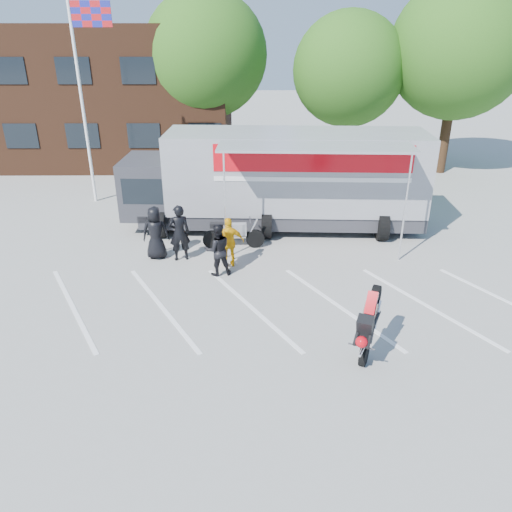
{
  "coord_description": "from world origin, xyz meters",
  "views": [
    {
      "loc": [
        0.24,
        -10.68,
        6.94
      ],
      "look_at": [
        0.36,
        1.45,
        1.3
      ],
      "focal_mm": 35.0,
      "sensor_mm": 36.0,
      "label": 1
    }
  ],
  "objects_px": {
    "transporter_truck": "(280,227)",
    "spectator_hivis": "(229,242)",
    "flagpole": "(85,78)",
    "tree_right": "(459,50)",
    "parked_motorcycle": "(234,248)",
    "spectator_leather_b": "(179,233)",
    "stunt_bike_rider": "(369,350)",
    "spectator_leather_a": "(156,233)",
    "tree_left": "(206,55)",
    "spectator_leather_c": "(218,250)",
    "tree_mid": "(349,70)"
  },
  "relations": [
    {
      "from": "tree_left",
      "to": "spectator_leather_a",
      "type": "height_order",
      "value": "tree_left"
    },
    {
      "from": "parked_motorcycle",
      "to": "tree_mid",
      "type": "bearing_deg",
      "value": -30.53
    },
    {
      "from": "stunt_bike_rider",
      "to": "tree_right",
      "type": "bearing_deg",
      "value": 90.16
    },
    {
      "from": "tree_right",
      "to": "spectator_leather_b",
      "type": "height_order",
      "value": "tree_right"
    },
    {
      "from": "transporter_truck",
      "to": "spectator_hivis",
      "type": "distance_m",
      "value": 3.83
    },
    {
      "from": "tree_right",
      "to": "transporter_truck",
      "type": "height_order",
      "value": "tree_right"
    },
    {
      "from": "spectator_leather_c",
      "to": "spectator_hivis",
      "type": "xyz_separation_m",
      "value": [
        0.33,
        0.59,
        -0.02
      ]
    },
    {
      "from": "transporter_truck",
      "to": "parked_motorcycle",
      "type": "xyz_separation_m",
      "value": [
        -1.7,
        -1.88,
        0.0
      ]
    },
    {
      "from": "spectator_leather_b",
      "to": "flagpole",
      "type": "bearing_deg",
      "value": -71.5
    },
    {
      "from": "transporter_truck",
      "to": "spectator_hivis",
      "type": "bearing_deg",
      "value": -115.93
    },
    {
      "from": "tree_mid",
      "to": "stunt_bike_rider",
      "type": "height_order",
      "value": "tree_mid"
    },
    {
      "from": "spectator_leather_b",
      "to": "spectator_hivis",
      "type": "distance_m",
      "value": 1.68
    },
    {
      "from": "parked_motorcycle",
      "to": "stunt_bike_rider",
      "type": "relative_size",
      "value": 1.16
    },
    {
      "from": "flagpole",
      "to": "spectator_leather_a",
      "type": "distance_m",
      "value": 7.94
    },
    {
      "from": "flagpole",
      "to": "tree_right",
      "type": "relative_size",
      "value": 0.88
    },
    {
      "from": "stunt_bike_rider",
      "to": "spectator_leather_a",
      "type": "relative_size",
      "value": 1.06
    },
    {
      "from": "flagpole",
      "to": "tree_mid",
      "type": "distance_m",
      "value": 12.31
    },
    {
      "from": "tree_left",
      "to": "transporter_truck",
      "type": "distance_m",
      "value": 11.25
    },
    {
      "from": "tree_right",
      "to": "spectator_leather_c",
      "type": "xyz_separation_m",
      "value": [
        -10.78,
        -11.56,
        -5.05
      ]
    },
    {
      "from": "tree_left",
      "to": "spectator_leather_a",
      "type": "xyz_separation_m",
      "value": [
        -0.84,
        -11.83,
        -4.7
      ]
    },
    {
      "from": "stunt_bike_rider",
      "to": "transporter_truck",
      "type": "bearing_deg",
      "value": 126.41
    },
    {
      "from": "transporter_truck",
      "to": "spectator_leather_b",
      "type": "xyz_separation_m",
      "value": [
        -3.39,
        -2.79,
        0.93
      ]
    },
    {
      "from": "stunt_bike_rider",
      "to": "spectator_leather_c",
      "type": "xyz_separation_m",
      "value": [
        -3.77,
        3.94,
        0.82
      ]
    },
    {
      "from": "tree_mid",
      "to": "tree_right",
      "type": "height_order",
      "value": "tree_right"
    },
    {
      "from": "tree_right",
      "to": "spectator_hivis",
      "type": "xyz_separation_m",
      "value": [
        -10.45,
        -10.97,
        -5.07
      ]
    },
    {
      "from": "stunt_bike_rider",
      "to": "spectator_leather_b",
      "type": "relative_size",
      "value": 0.99
    },
    {
      "from": "spectator_leather_a",
      "to": "tree_right",
      "type": "bearing_deg",
      "value": -145.55
    },
    {
      "from": "tree_left",
      "to": "spectator_leather_c",
      "type": "xyz_separation_m",
      "value": [
        1.22,
        -13.06,
        -4.74
      ]
    },
    {
      "from": "spectator_leather_c",
      "to": "stunt_bike_rider",
      "type": "bearing_deg",
      "value": 119.05
    },
    {
      "from": "tree_mid",
      "to": "spectator_leather_a",
      "type": "height_order",
      "value": "tree_mid"
    },
    {
      "from": "flagpole",
      "to": "tree_right",
      "type": "xyz_separation_m",
      "value": [
        16.24,
        4.5,
        0.82
      ]
    },
    {
      "from": "tree_mid",
      "to": "spectator_leather_c",
      "type": "distance_m",
      "value": 13.99
    },
    {
      "from": "tree_mid",
      "to": "spectator_hivis",
      "type": "relative_size",
      "value": 4.78
    },
    {
      "from": "tree_left",
      "to": "flagpole",
      "type": "bearing_deg",
      "value": -125.28
    },
    {
      "from": "transporter_truck",
      "to": "flagpole",
      "type": "bearing_deg",
      "value": 159.82
    },
    {
      "from": "transporter_truck",
      "to": "spectator_leather_c",
      "type": "height_order",
      "value": "transporter_truck"
    },
    {
      "from": "tree_right",
      "to": "transporter_truck",
      "type": "xyz_separation_m",
      "value": [
        -8.66,
        -7.68,
        -5.88
      ]
    },
    {
      "from": "parked_motorcycle",
      "to": "spectator_leather_b",
      "type": "relative_size",
      "value": 1.16
    },
    {
      "from": "spectator_leather_c",
      "to": "parked_motorcycle",
      "type": "bearing_deg",
      "value": -116.37
    },
    {
      "from": "flagpole",
      "to": "tree_mid",
      "type": "height_order",
      "value": "flagpole"
    },
    {
      "from": "spectator_leather_b",
      "to": "spectator_leather_a",
      "type": "bearing_deg",
      "value": -27.12
    },
    {
      "from": "spectator_leather_a",
      "to": "spectator_leather_c",
      "type": "height_order",
      "value": "spectator_leather_a"
    },
    {
      "from": "flagpole",
      "to": "spectator_hivis",
      "type": "distance_m",
      "value": 9.67
    },
    {
      "from": "spectator_leather_a",
      "to": "tree_mid",
      "type": "bearing_deg",
      "value": -130.26
    },
    {
      "from": "spectator_leather_a",
      "to": "spectator_leather_c",
      "type": "bearing_deg",
      "value": 144.8
    },
    {
      "from": "tree_mid",
      "to": "spectator_leather_a",
      "type": "distance_m",
      "value": 13.98
    },
    {
      "from": "parked_motorcycle",
      "to": "spectator_leather_c",
      "type": "distance_m",
      "value": 2.2
    },
    {
      "from": "parked_motorcycle",
      "to": "spectator_leather_a",
      "type": "relative_size",
      "value": 1.23
    },
    {
      "from": "flagpole",
      "to": "stunt_bike_rider",
      "type": "distance_m",
      "value": 15.23
    },
    {
      "from": "stunt_bike_rider",
      "to": "spectator_leather_a",
      "type": "bearing_deg",
      "value": 162.89
    }
  ]
}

